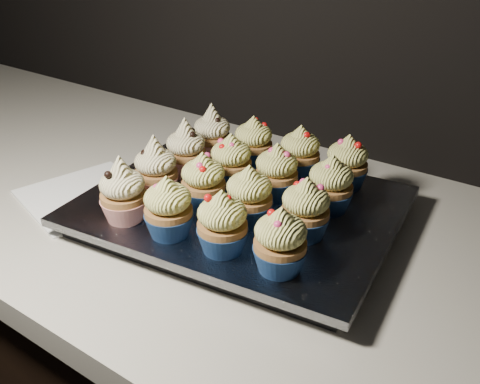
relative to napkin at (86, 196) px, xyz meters
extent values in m
cube|color=beige|center=(0.14, 0.09, -0.02)|extent=(2.44, 0.64, 0.04)
cube|color=white|center=(0.00, 0.00, 0.00)|extent=(0.22, 0.22, 0.00)
cube|color=black|center=(0.24, 0.08, 0.01)|extent=(0.43, 0.35, 0.02)
cube|color=silver|center=(0.24, 0.08, 0.03)|extent=(0.47, 0.39, 0.01)
cone|color=#B32118|center=(0.14, -0.05, 0.05)|extent=(0.06, 0.06, 0.03)
ellipsoid|color=#FFEFB3|center=(0.14, -0.05, 0.09)|extent=(0.06, 0.06, 0.04)
cone|color=#FFEFB3|center=(0.14, -0.05, 0.11)|extent=(0.03, 0.03, 0.03)
cone|color=navy|center=(0.22, -0.04, 0.05)|extent=(0.06, 0.06, 0.03)
ellipsoid|color=#FDFA80|center=(0.22, -0.04, 0.09)|extent=(0.06, 0.06, 0.04)
cone|color=#FDFA80|center=(0.22, -0.04, 0.11)|extent=(0.03, 0.03, 0.02)
cone|color=navy|center=(0.30, -0.03, 0.05)|extent=(0.06, 0.06, 0.03)
ellipsoid|color=#FDFA80|center=(0.30, -0.03, 0.09)|extent=(0.06, 0.06, 0.04)
cone|color=#FDFA80|center=(0.30, -0.03, 0.11)|extent=(0.03, 0.03, 0.02)
cone|color=navy|center=(0.37, -0.03, 0.05)|extent=(0.06, 0.06, 0.03)
ellipsoid|color=#FDFA80|center=(0.37, -0.03, 0.09)|extent=(0.06, 0.06, 0.04)
cone|color=#FDFA80|center=(0.37, -0.03, 0.11)|extent=(0.03, 0.03, 0.02)
cone|color=#B32118|center=(0.13, 0.03, 0.05)|extent=(0.06, 0.06, 0.03)
ellipsoid|color=#FFEFB3|center=(0.13, 0.03, 0.09)|extent=(0.06, 0.06, 0.04)
cone|color=#FFEFB3|center=(0.13, 0.03, 0.11)|extent=(0.03, 0.03, 0.03)
cone|color=navy|center=(0.21, 0.04, 0.05)|extent=(0.06, 0.06, 0.03)
ellipsoid|color=#FDFA80|center=(0.21, 0.04, 0.09)|extent=(0.06, 0.06, 0.04)
cone|color=#FDFA80|center=(0.21, 0.04, 0.11)|extent=(0.03, 0.03, 0.02)
cone|color=navy|center=(0.29, 0.04, 0.05)|extent=(0.06, 0.06, 0.03)
ellipsoid|color=#FDFA80|center=(0.29, 0.04, 0.09)|extent=(0.06, 0.06, 0.04)
cone|color=#FDFA80|center=(0.29, 0.04, 0.11)|extent=(0.03, 0.03, 0.02)
cone|color=navy|center=(0.36, 0.05, 0.05)|extent=(0.06, 0.06, 0.03)
ellipsoid|color=#FDFA80|center=(0.36, 0.05, 0.09)|extent=(0.06, 0.06, 0.04)
cone|color=#FDFA80|center=(0.36, 0.05, 0.11)|extent=(0.03, 0.03, 0.02)
cone|color=#B32118|center=(0.12, 0.10, 0.05)|extent=(0.06, 0.06, 0.03)
ellipsoid|color=#FFEFB3|center=(0.12, 0.10, 0.09)|extent=(0.06, 0.06, 0.04)
cone|color=#FFEFB3|center=(0.12, 0.10, 0.11)|extent=(0.03, 0.03, 0.03)
cone|color=navy|center=(0.20, 0.11, 0.05)|extent=(0.06, 0.06, 0.03)
ellipsoid|color=#FDFA80|center=(0.20, 0.11, 0.09)|extent=(0.06, 0.06, 0.04)
cone|color=#FDFA80|center=(0.20, 0.11, 0.11)|extent=(0.03, 0.03, 0.02)
cone|color=navy|center=(0.28, 0.12, 0.05)|extent=(0.06, 0.06, 0.03)
ellipsoid|color=#FDFA80|center=(0.28, 0.12, 0.09)|extent=(0.06, 0.06, 0.04)
cone|color=#FDFA80|center=(0.28, 0.12, 0.11)|extent=(0.03, 0.03, 0.02)
cone|color=navy|center=(0.36, 0.13, 0.05)|extent=(0.06, 0.06, 0.03)
ellipsoid|color=#FDFA80|center=(0.36, 0.13, 0.09)|extent=(0.06, 0.06, 0.04)
cone|color=#FDFA80|center=(0.36, 0.13, 0.11)|extent=(0.03, 0.03, 0.02)
cone|color=#B32118|center=(0.12, 0.18, 0.05)|extent=(0.06, 0.06, 0.03)
ellipsoid|color=#FFEFB3|center=(0.12, 0.18, 0.09)|extent=(0.06, 0.06, 0.04)
cone|color=#FFEFB3|center=(0.12, 0.18, 0.11)|extent=(0.03, 0.03, 0.03)
cone|color=navy|center=(0.19, 0.19, 0.05)|extent=(0.06, 0.06, 0.03)
ellipsoid|color=#FDFA80|center=(0.19, 0.19, 0.09)|extent=(0.06, 0.06, 0.04)
cone|color=#FDFA80|center=(0.19, 0.19, 0.11)|extent=(0.03, 0.03, 0.02)
cone|color=navy|center=(0.27, 0.20, 0.05)|extent=(0.06, 0.06, 0.03)
ellipsoid|color=#FDFA80|center=(0.27, 0.20, 0.09)|extent=(0.06, 0.06, 0.04)
cone|color=#FDFA80|center=(0.27, 0.20, 0.11)|extent=(0.03, 0.03, 0.02)
cone|color=navy|center=(0.35, 0.21, 0.05)|extent=(0.06, 0.06, 0.03)
ellipsoid|color=#FDFA80|center=(0.35, 0.21, 0.09)|extent=(0.06, 0.06, 0.04)
cone|color=#FDFA80|center=(0.35, 0.21, 0.11)|extent=(0.03, 0.03, 0.02)
camera|label=1|loc=(0.63, -0.47, 0.41)|focal=40.00mm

